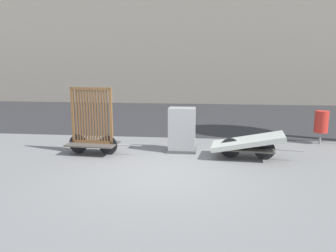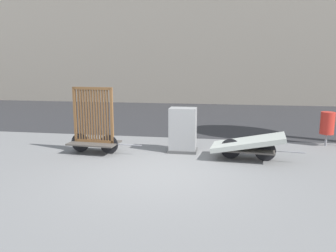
{
  "view_description": "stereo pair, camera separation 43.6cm",
  "coord_description": "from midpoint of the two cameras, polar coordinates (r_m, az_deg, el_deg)",
  "views": [
    {
      "loc": [
        0.98,
        -6.9,
        2.36
      ],
      "look_at": [
        0.0,
        1.48,
        0.81
      ],
      "focal_mm": 35.0,
      "sensor_mm": 36.0,
      "label": 1
    },
    {
      "loc": [
        1.41,
        -6.84,
        2.36
      ],
      "look_at": [
        0.0,
        1.48,
        0.81
      ],
      "focal_mm": 35.0,
      "sensor_mm": 36.0,
      "label": 2
    }
  ],
  "objects": [
    {
      "name": "building_facade",
      "position": [
        22.88,
        6.84,
        16.02
      ],
      "size": [
        48.0,
        4.0,
        9.28
      ],
      "color": "#9E9384",
      "rests_on": "ground_plane"
    },
    {
      "name": "ground_plane",
      "position": [
        7.36,
        -0.22,
        -8.32
      ],
      "size": [
        60.0,
        60.0,
        0.0
      ],
      "primitive_type": "plane",
      "color": "slate"
    },
    {
      "name": "utility_cabinet",
      "position": [
        9.08,
        3.98,
        -0.97
      ],
      "size": [
        0.79,
        0.56,
        1.24
      ],
      "color": "#4C4C4C",
      "rests_on": "ground_plane"
    },
    {
      "name": "trash_bin",
      "position": [
        10.92,
        27.05,
        0.43
      ],
      "size": [
        0.4,
        0.4,
        1.03
      ],
      "color": "gray",
      "rests_on": "ground_plane"
    },
    {
      "name": "road_strip",
      "position": [
        15.9,
        5.21,
        1.82
      ],
      "size": [
        56.0,
        10.11,
        0.01
      ],
      "color": "#2D2D30",
      "rests_on": "ground_plane"
    },
    {
      "name": "bike_cart_with_mattress",
      "position": [
        8.61,
        15.17,
        -3.05
      ],
      "size": [
        2.31,
        1.11,
        0.7
      ],
      "rotation": [
        0.0,
        0.0,
        -0.11
      ],
      "color": "#4C4742",
      "rests_on": "ground_plane"
    },
    {
      "name": "bike_cart_with_bedframe",
      "position": [
        9.11,
        -11.43,
        -0.65
      ],
      "size": [
        2.05,
        0.87,
        1.81
      ],
      "rotation": [
        0.0,
        0.0,
        -0.06
      ],
      "color": "#4C4742",
      "rests_on": "ground_plane"
    }
  ]
}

